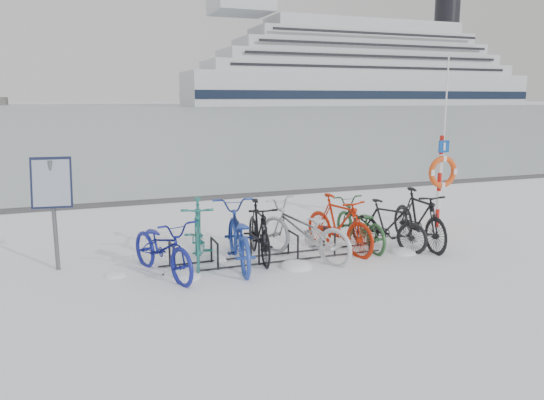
{
  "coord_description": "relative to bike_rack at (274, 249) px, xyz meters",
  "views": [
    {
      "loc": [
        -3.2,
        -8.42,
        2.79
      ],
      "look_at": [
        0.18,
        0.6,
        0.95
      ],
      "focal_mm": 35.0,
      "sensor_mm": 36.0,
      "label": 1
    }
  ],
  "objects": [
    {
      "name": "cruise_ferry",
      "position": [
        110.5,
        189.38,
        13.11
      ],
      "size": [
        148.49,
        27.98,
        48.79
      ],
      "color": "silver",
      "rests_on": "ground"
    },
    {
      "name": "bike_8",
      "position": [
        2.92,
        -0.14,
        0.38
      ],
      "size": [
        0.67,
        1.91,
        1.13
      ],
      "primitive_type": "imported",
      "rotation": [
        0.0,
        0.0,
        -0.07
      ],
      "color": "black",
      "rests_on": "ground"
    },
    {
      "name": "bike_4",
      "position": [
        0.51,
        -0.11,
        0.36
      ],
      "size": [
        1.57,
        2.15,
        1.08
      ],
      "primitive_type": "imported",
      "rotation": [
        0.0,
        0.0,
        3.62
      ],
      "color": "silver",
      "rests_on": "ground"
    },
    {
      "name": "bike_rack",
      "position": [
        0.0,
        0.0,
        0.0
      ],
      "size": [
        4.0,
        0.48,
        0.46
      ],
      "color": "black",
      "rests_on": "ground"
    },
    {
      "name": "bike_7",
      "position": [
        2.26,
        -0.1,
        0.3
      ],
      "size": [
        1.19,
        1.61,
        0.96
      ],
      "primitive_type": "imported",
      "rotation": [
        0.0,
        0.0,
        0.52
      ],
      "color": "black",
      "rests_on": "ground"
    },
    {
      "name": "bike_3",
      "position": [
        -0.22,
        0.18,
        0.35
      ],
      "size": [
        0.71,
        1.8,
        1.05
      ],
      "primitive_type": "imported",
      "rotation": [
        0.0,
        0.0,
        -0.13
      ],
      "color": "black",
      "rests_on": "ground"
    },
    {
      "name": "info_board",
      "position": [
        -3.57,
        0.69,
        1.17
      ],
      "size": [
        0.65,
        0.31,
        1.88
      ],
      "rotation": [
        0.0,
        0.0,
        -0.13
      ],
      "color": "#595B5E",
      "rests_on": "ground"
    },
    {
      "name": "bike_6",
      "position": [
        1.83,
        0.23,
        0.29
      ],
      "size": [
        0.64,
        1.8,
        0.94
      ],
      "primitive_type": "imported",
      "rotation": [
        0.0,
        0.0,
        3.15
      ],
      "color": "#26532D",
      "rests_on": "ground"
    },
    {
      "name": "bike_0",
      "position": [
        -1.97,
        -0.16,
        0.31
      ],
      "size": [
        1.23,
        1.99,
        0.99
      ],
      "primitive_type": "imported",
      "rotation": [
        0.0,
        0.0,
        0.33
      ],
      "color": "navy",
      "rests_on": "ground"
    },
    {
      "name": "bike_5",
      "position": [
        1.32,
        0.08,
        0.36
      ],
      "size": [
        0.95,
        1.87,
        1.08
      ],
      "primitive_type": "imported",
      "rotation": [
        0.0,
        0.0,
        0.26
      ],
      "color": "#BB2209",
      "rests_on": "ground"
    },
    {
      "name": "lifebuoy_station",
      "position": [
        4.24,
        0.93,
        1.05
      ],
      "size": [
        0.7,
        0.22,
        3.66
      ],
      "color": "#B7160E",
      "rests_on": "ground"
    },
    {
      "name": "bike_1",
      "position": [
        -1.28,
        0.33,
        0.38
      ],
      "size": [
        0.94,
        1.94,
        1.12
      ],
      "primitive_type": "imported",
      "rotation": [
        0.0,
        0.0,
        -0.23
      ],
      "color": "#206E66",
      "rests_on": "ground"
    },
    {
      "name": "quay_edge",
      "position": [
        0.0,
        5.9,
        -0.13
      ],
      "size": [
        400.0,
        0.25,
        0.1
      ],
      "primitive_type": "cube",
      "color": "#3F3F42",
      "rests_on": "ground"
    },
    {
      "name": "bike_2",
      "position": [
        -0.68,
        -0.05,
        0.36
      ],
      "size": [
        1.01,
        2.16,
        1.09
      ],
      "primitive_type": "imported",
      "rotation": [
        0.0,
        0.0,
        3.0
      ],
      "color": "#203B9C",
      "rests_on": "ground"
    },
    {
      "name": "ice_sheet",
      "position": [
        0.0,
        155.0,
        -0.17
      ],
      "size": [
        400.0,
        298.0,
        0.02
      ],
      "primitive_type": "cube",
      "color": "#A7B4BC",
      "rests_on": "ground"
    },
    {
      "name": "snow_drifts",
      "position": [
        0.21,
        -0.07,
        -0.18
      ],
      "size": [
        6.03,
        1.82,
        0.21
      ],
      "color": "white",
      "rests_on": "ground"
    },
    {
      "name": "ground",
      "position": [
        0.0,
        0.0,
        -0.18
      ],
      "size": [
        900.0,
        900.0,
        0.0
      ],
      "primitive_type": "plane",
      "color": "white",
      "rests_on": "ground"
    }
  ]
}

